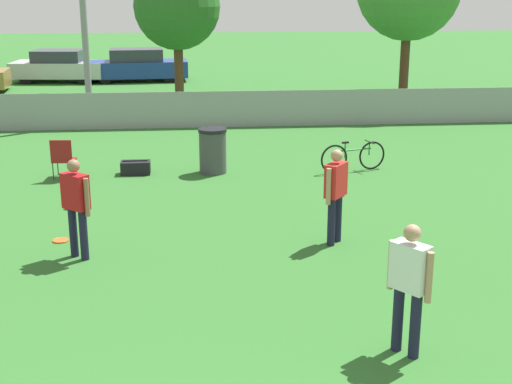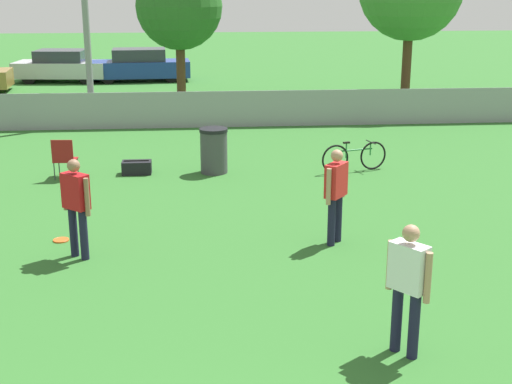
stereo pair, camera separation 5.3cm
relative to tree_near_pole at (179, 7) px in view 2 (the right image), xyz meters
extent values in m
cube|color=gray|center=(0.11, -3.93, -2.89)|extent=(25.00, 0.03, 1.10)
cylinder|color=#4C331E|center=(0.00, 0.00, -2.27)|extent=(0.32, 0.32, 2.34)
sphere|color=#286023|center=(0.00, 0.00, 0.02)|extent=(2.98, 2.98, 2.98)
cylinder|color=#4C331E|center=(7.75, -1.21, -2.06)|extent=(0.32, 0.32, 2.76)
cylinder|color=#191933|center=(2.81, -17.83, -3.02)|extent=(0.13, 0.13, 0.83)
cylinder|color=#191933|center=(2.96, -18.02, -3.02)|extent=(0.13, 0.13, 0.83)
cube|color=silver|center=(2.89, -17.92, -2.32)|extent=(0.45, 0.49, 0.57)
sphere|color=tan|center=(2.89, -17.92, -1.91)|extent=(0.20, 0.20, 0.20)
cylinder|color=tan|center=(2.73, -17.71, -2.37)|extent=(0.08, 0.08, 0.61)
cylinder|color=tan|center=(3.05, -18.13, -2.37)|extent=(0.08, 0.08, 0.61)
cylinder|color=#191933|center=(-1.53, -14.36, -3.02)|extent=(0.13, 0.13, 0.83)
cylinder|color=#191933|center=(-1.35, -14.52, -3.02)|extent=(0.13, 0.13, 0.83)
cube|color=#B21419|center=(-1.44, -14.44, -2.32)|extent=(0.48, 0.46, 0.57)
sphere|color=#8C664C|center=(-1.44, -14.44, -1.91)|extent=(0.20, 0.20, 0.20)
cylinder|color=#8C664C|center=(-1.64, -14.26, -2.37)|extent=(0.08, 0.08, 0.61)
cylinder|color=#8C664C|center=(-1.24, -14.61, -2.37)|extent=(0.08, 0.08, 0.61)
cylinder|color=#191933|center=(2.70, -14.24, -3.02)|extent=(0.13, 0.13, 0.83)
cylinder|color=#191933|center=(2.85, -14.04, -3.02)|extent=(0.13, 0.13, 0.83)
cube|color=red|center=(2.78, -14.14, -2.32)|extent=(0.45, 0.49, 0.57)
sphere|color=tan|center=(2.78, -14.14, -1.91)|extent=(0.20, 0.20, 0.20)
cylinder|color=tan|center=(2.61, -14.35, -2.37)|extent=(0.08, 0.08, 0.61)
cylinder|color=tan|center=(2.94, -13.93, -2.37)|extent=(0.08, 0.08, 0.61)
cylinder|color=#E5591E|center=(-1.89, -13.63, -3.43)|extent=(0.27, 0.27, 0.03)
torus|color=#E5591E|center=(-1.89, -13.63, -3.42)|extent=(0.27, 0.27, 0.03)
cylinder|color=#333338|center=(-2.26, -9.23, -3.24)|extent=(0.02, 0.02, 0.39)
cylinder|color=#333338|center=(-2.68, -9.20, -3.24)|extent=(0.02, 0.02, 0.39)
cylinder|color=#333338|center=(-2.29, -9.66, -3.24)|extent=(0.02, 0.02, 0.39)
cylinder|color=#333338|center=(-2.71, -9.63, -3.24)|extent=(0.02, 0.02, 0.39)
cube|color=maroon|center=(-2.48, -9.43, -3.03)|extent=(0.51, 0.51, 0.03)
cube|color=maroon|center=(-2.50, -9.66, -2.77)|extent=(0.48, 0.06, 0.50)
torus|color=black|center=(3.67, -9.60, -3.10)|extent=(0.66, 0.22, 0.68)
torus|color=black|center=(4.63, -9.34, -3.10)|extent=(0.66, 0.22, 0.68)
cylinder|color=#267238|center=(4.15, -9.47, -2.93)|extent=(0.89, 0.28, 0.04)
cylinder|color=#267238|center=(3.94, -9.53, -2.93)|extent=(0.03, 0.03, 0.35)
cylinder|color=#267238|center=(4.55, -9.36, -2.93)|extent=(0.03, 0.03, 0.32)
cube|color=black|center=(3.94, -9.53, -2.73)|extent=(0.17, 0.10, 0.04)
cylinder|color=black|center=(4.55, -9.36, -2.77)|extent=(0.14, 0.43, 0.03)
cylinder|color=#3F3F44|center=(0.88, -9.30, -2.96)|extent=(0.62, 0.62, 0.96)
cylinder|color=black|center=(0.88, -9.30, -2.43)|extent=(0.65, 0.65, 0.08)
cube|color=black|center=(-0.91, -9.26, -3.29)|extent=(0.67, 0.37, 0.30)
cube|color=black|center=(-0.91, -9.26, -3.12)|extent=(0.57, 0.04, 0.02)
cylinder|color=black|center=(-4.04, 7.61, -3.11)|extent=(0.68, 0.24, 0.67)
cylinder|color=black|center=(-4.19, 6.00, -3.11)|extent=(0.68, 0.24, 0.67)
cylinder|color=black|center=(-6.51, 7.84, -3.11)|extent=(0.68, 0.24, 0.67)
cylinder|color=black|center=(-6.67, 6.23, -3.11)|extent=(0.68, 0.24, 0.67)
cube|color=#B7B7BC|center=(-5.35, 6.92, -2.89)|extent=(4.16, 2.21, 0.67)
cube|color=#2D333D|center=(-5.35, 6.92, -2.30)|extent=(2.23, 1.81, 0.50)
cylinder|color=black|center=(-0.63, 7.64, -3.13)|extent=(0.63, 0.22, 0.62)
cylinder|color=black|center=(-0.55, 6.20, -3.13)|extent=(0.63, 0.22, 0.62)
cylinder|color=black|center=(-3.36, 7.48, -3.13)|extent=(0.63, 0.22, 0.62)
cylinder|color=black|center=(-3.28, 6.04, -3.13)|extent=(0.63, 0.22, 0.62)
cube|color=navy|center=(-1.95, 6.84, -2.90)|extent=(4.50, 1.92, 0.71)
cube|color=#2D333D|center=(-1.95, 6.84, -2.28)|extent=(2.38, 1.60, 0.53)
camera|label=1|loc=(0.42, -25.38, 0.85)|focal=50.00mm
camera|label=2|loc=(0.47, -25.38, 0.85)|focal=50.00mm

